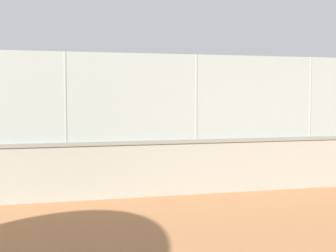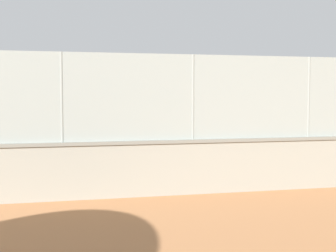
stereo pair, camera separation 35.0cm
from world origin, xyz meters
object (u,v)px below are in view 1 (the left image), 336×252
at_px(player_crossing_court, 62,145).
at_px(courtside_bench, 170,169).
at_px(player_baseline_waiting, 181,127).
at_px(player_near_wall_returning, 148,140).
at_px(sports_ball, 199,154).

bearing_deg(player_crossing_court, courtside_bench, 136.05).
relative_size(player_baseline_waiting, player_near_wall_returning, 1.08).
bearing_deg(sports_ball, player_crossing_court, 32.30).
relative_size(player_near_wall_returning, player_crossing_court, 1.04).
relative_size(player_near_wall_returning, sports_ball, 16.05).
height_order(player_baseline_waiting, courtside_bench, player_baseline_waiting).
xyz_separation_m(player_near_wall_returning, sports_ball, (-2.65, -2.85, -0.89)).
bearing_deg(courtside_bench, player_near_wall_returning, -90.25).
height_order(player_crossing_court, sports_ball, player_crossing_court).
height_order(sports_ball, courtside_bench, courtside_bench).
distance_m(player_baseline_waiting, courtside_bench, 8.92).
bearing_deg(sports_ball, player_near_wall_returning, 47.12).
bearing_deg(player_baseline_waiting, player_crossing_court, 47.48).
distance_m(sports_ball, courtside_bench, 6.79).
height_order(player_baseline_waiting, sports_ball, player_baseline_waiting).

